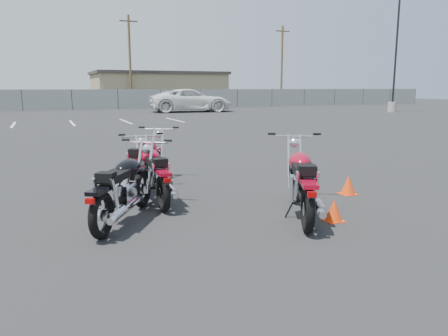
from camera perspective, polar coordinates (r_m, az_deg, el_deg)
name	(u,v)px	position (r m, az deg, el deg)	size (l,w,h in m)	color
ground	(227,216)	(6.84, 0.39, -6.33)	(120.00, 120.00, 0.00)	black
motorcycle_front_red	(146,163)	(8.74, -10.16, 0.70)	(1.52, 2.22, 1.14)	black
motorcycle_second_black	(124,188)	(6.63, -12.92, -2.60)	(1.59, 2.14, 1.12)	black
motorcycle_third_red	(154,173)	(7.75, -9.16, -0.65)	(0.87, 2.25, 1.10)	black
motorcycle_rear_red	(302,182)	(6.84, 10.12, -1.83)	(1.50, 2.35, 1.19)	black
training_cone_near	(348,185)	(8.52, 15.92, -2.14)	(0.30, 0.30, 0.36)	#F23C0C
training_cone_extra	(334,210)	(6.77, 14.16, -5.38)	(0.28, 0.28, 0.33)	#F23C0C
light_pole_east	(394,81)	(38.39, 21.32, 10.51)	(0.80, 0.70, 9.63)	gray
chainlink_fence	(72,100)	(41.12, -19.26, 8.41)	(80.06, 0.06, 1.80)	slate
tan_building_east	(158,88)	(51.58, -8.67, 10.25)	(14.40, 9.40, 3.70)	#91835D
utility_pole_c	(130,60)	(45.91, -12.18, 13.65)	(1.80, 0.24, 9.00)	#4B3823
utility_pole_d	(282,64)	(53.21, 7.56, 13.32)	(1.80, 0.24, 9.00)	#4B3823
parking_line_stripes	(43,124)	(26.10, -22.52, 5.36)	(15.12, 4.00, 0.01)	silver
white_van	(191,94)	(36.18, -4.39, 9.64)	(7.69, 3.08, 2.92)	silver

